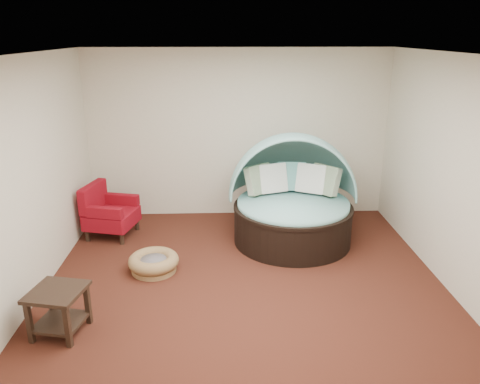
{
  "coord_description": "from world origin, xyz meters",
  "views": [
    {
      "loc": [
        -0.27,
        -5.19,
        3.02
      ],
      "look_at": [
        -0.05,
        0.6,
        1.04
      ],
      "focal_mm": 35.0,
      "sensor_mm": 36.0,
      "label": 1
    }
  ],
  "objects_px": {
    "canopy_daybed": "(293,192)",
    "red_armchair": "(108,212)",
    "side_table": "(58,305)",
    "pet_basket": "(154,263)"
  },
  "relations": [
    {
      "from": "red_armchair",
      "to": "canopy_daybed",
      "type": "bearing_deg",
      "value": 8.91
    },
    {
      "from": "pet_basket",
      "to": "side_table",
      "type": "xyz_separation_m",
      "value": [
        -0.8,
        -1.32,
        0.21
      ]
    },
    {
      "from": "canopy_daybed",
      "to": "pet_basket",
      "type": "xyz_separation_m",
      "value": [
        -1.98,
        -0.97,
        -0.63
      ]
    },
    {
      "from": "pet_basket",
      "to": "red_armchair",
      "type": "height_order",
      "value": "red_armchair"
    },
    {
      "from": "canopy_daybed",
      "to": "red_armchair",
      "type": "height_order",
      "value": "canopy_daybed"
    },
    {
      "from": "pet_basket",
      "to": "red_armchair",
      "type": "xyz_separation_m",
      "value": [
        -0.85,
        1.21,
        0.26
      ]
    },
    {
      "from": "pet_basket",
      "to": "canopy_daybed",
      "type": "bearing_deg",
      "value": 26.18
    },
    {
      "from": "pet_basket",
      "to": "side_table",
      "type": "distance_m",
      "value": 1.55
    },
    {
      "from": "side_table",
      "to": "canopy_daybed",
      "type": "bearing_deg",
      "value": 39.51
    },
    {
      "from": "red_armchair",
      "to": "side_table",
      "type": "height_order",
      "value": "red_armchair"
    }
  ]
}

